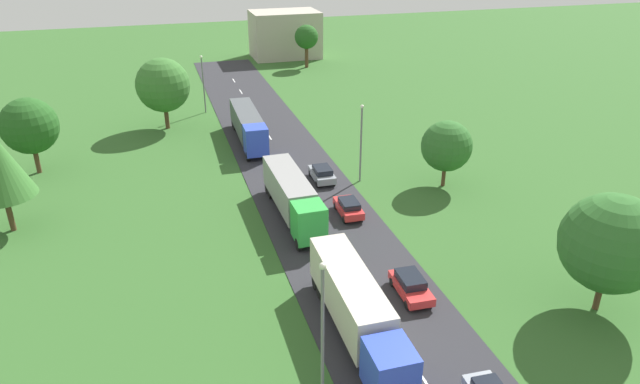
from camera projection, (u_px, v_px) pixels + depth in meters
name	position (u px, v px, depth m)	size (l,w,h in m)	color
road	(342.00, 251.00, 45.69)	(10.00, 140.00, 0.06)	#2B2B30
lane_marking_centre	(356.00, 273.00, 42.89)	(0.16, 120.68, 0.01)	white
truck_lead	(357.00, 307.00, 35.61)	(2.58, 13.16, 3.70)	blue
truck_second	(293.00, 195.00, 50.11)	(2.69, 12.41, 3.53)	green
truck_third	(248.00, 125.00, 67.24)	(2.73, 13.20, 3.56)	blue
car_second	(411.00, 285.00, 40.04)	(1.99, 4.18, 1.50)	red
car_third	(349.00, 207.00, 50.90)	(1.87, 3.97, 1.47)	red
car_fourth	(322.00, 174.00, 57.54)	(1.97, 4.01, 1.52)	#8C939E
lamppost_lead	(323.00, 330.00, 29.26)	(0.36, 0.36, 8.97)	slate
lamppost_second	(361.00, 139.00, 56.12)	(0.36, 0.36, 7.88)	slate
lamppost_third	(203.00, 81.00, 76.66)	(0.36, 0.36, 7.65)	slate
tree_oak	(447.00, 146.00, 55.27)	(4.89, 4.89, 6.58)	#513823
tree_birch	(29.00, 126.00, 57.80)	(5.65, 5.65, 7.88)	#513823
tree_pine	(611.00, 243.00, 36.91)	(6.53, 6.53, 8.34)	#513823
tree_elm	(163.00, 85.00, 70.25)	(6.53, 6.53, 8.75)	#513823
tree_ash	(306.00, 37.00, 99.98)	(4.08, 4.08, 7.32)	#513823
distant_building	(285.00, 34.00, 108.19)	(12.33, 8.50, 8.34)	#B2A899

